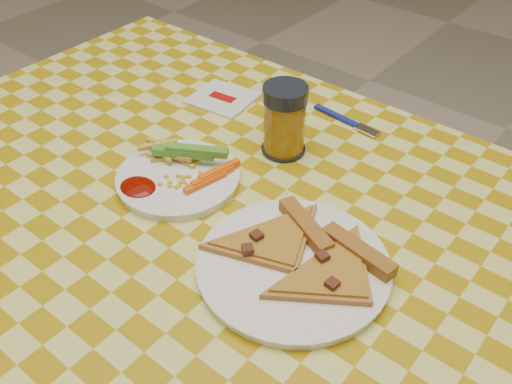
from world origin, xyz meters
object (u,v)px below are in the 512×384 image
(plate_left, at_px, (178,179))
(table, at_px, (221,244))
(plate_right, at_px, (293,267))
(drink_glass, at_px, (284,121))

(plate_left, bearing_deg, table, -6.06)
(table, distance_m, plate_right, 0.18)
(table, relative_size, plate_left, 6.51)
(table, xyz_separation_m, plate_left, (-0.10, 0.01, 0.08))
(plate_left, relative_size, plate_right, 0.76)
(drink_glass, bearing_deg, table, -84.41)
(plate_right, xyz_separation_m, drink_glass, (-0.18, 0.22, 0.06))
(table, relative_size, plate_right, 4.93)
(plate_right, relative_size, drink_glass, 2.08)
(table, bearing_deg, plate_left, 173.94)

